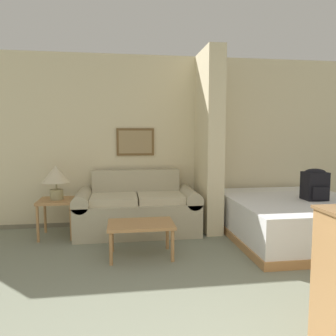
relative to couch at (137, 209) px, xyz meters
name	(u,v)px	position (x,y,z in m)	size (l,w,h in m)	color
wall_back	(148,141)	(0.20, 0.49, 0.97)	(6.70, 0.16, 2.60)	beige
wall_partition_pillar	(209,142)	(1.05, 0.02, 0.97)	(0.24, 0.81, 2.60)	beige
couch	(137,209)	(0.00, 0.00, 0.00)	(1.74, 0.84, 0.87)	#B7AD8E
coffee_table	(141,227)	(-0.01, -0.97, 0.02)	(0.75, 0.49, 0.40)	#B27F4C
side_table	(57,205)	(-1.10, -0.07, 0.11)	(0.48, 0.48, 0.52)	#B27F4C
table_lamp	(56,176)	(-1.10, -0.07, 0.51)	(0.38, 0.38, 0.47)	tan
bed	(293,218)	(2.08, -0.59, -0.05)	(1.74, 1.96, 0.54)	#B27F4C
backpack	(315,184)	(2.30, -0.70, 0.43)	(0.29, 0.26, 0.41)	black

